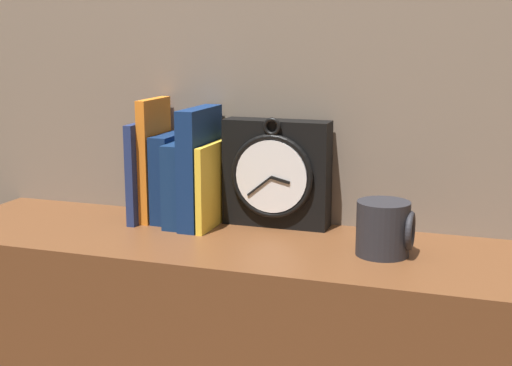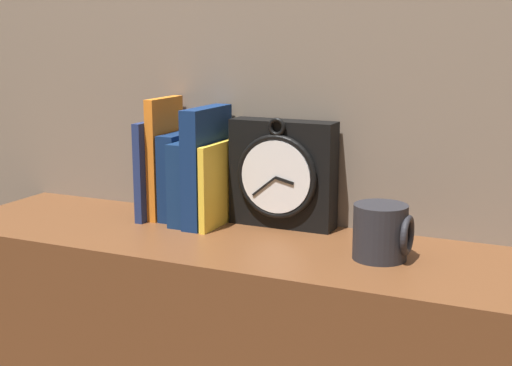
{
  "view_description": "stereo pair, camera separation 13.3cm",
  "coord_description": "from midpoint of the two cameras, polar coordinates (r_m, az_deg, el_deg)",
  "views": [
    {
      "loc": [
        0.42,
        -1.24,
        1.15
      ],
      "look_at": [
        0.0,
        0.0,
        0.88
      ],
      "focal_mm": 50.0,
      "sensor_mm": 36.0,
      "label": 1
    },
    {
      "loc": [
        0.54,
        -1.19,
        1.15
      ],
      "look_at": [
        0.0,
        0.0,
        0.88
      ],
      "focal_mm": 50.0,
      "sensor_mm": 36.0,
      "label": 2
    }
  ],
  "objects": [
    {
      "name": "book_slot5_yellow",
      "position": [
        1.46,
        -0.33,
        -0.13
      ],
      "size": [
        0.01,
        0.16,
        0.17
      ],
      "color": "yellow",
      "rests_on": "bookshelf"
    },
    {
      "name": "book_slot0_navy",
      "position": [
        1.53,
        -5.61,
        1.11
      ],
      "size": [
        0.02,
        0.14,
        0.21
      ],
      "color": "navy",
      "rests_on": "bookshelf"
    },
    {
      "name": "clock",
      "position": [
        1.45,
        4.76,
        0.7
      ],
      "size": [
        0.22,
        0.07,
        0.23
      ],
      "color": "black",
      "rests_on": "bookshelf"
    },
    {
      "name": "book_slot2_navy",
      "position": [
        1.52,
        -3.68,
        0.55
      ],
      "size": [
        0.04,
        0.12,
        0.18
      ],
      "color": "#10254E",
      "rests_on": "bookshelf"
    },
    {
      "name": "book_slot3_navy",
      "position": [
        1.49,
        -2.63,
        0.13
      ],
      "size": [
        0.04,
        0.15,
        0.17
      ],
      "color": "navy",
      "rests_on": "bookshelf"
    },
    {
      "name": "book_slot1_orange",
      "position": [
        1.53,
        -4.82,
        2.0
      ],
      "size": [
        0.02,
        0.12,
        0.26
      ],
      "color": "orange",
      "rests_on": "bookshelf"
    },
    {
      "name": "book_slot4_navy",
      "position": [
        1.47,
        -1.36,
        1.32
      ],
      "size": [
        0.04,
        0.16,
        0.24
      ],
      "color": "navy",
      "rests_on": "bookshelf"
    },
    {
      "name": "mug",
      "position": [
        1.28,
        13.0,
        -3.87
      ],
      "size": [
        0.1,
        0.1,
        0.1
      ],
      "color": "#232328",
      "rests_on": "bookshelf"
    }
  ]
}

